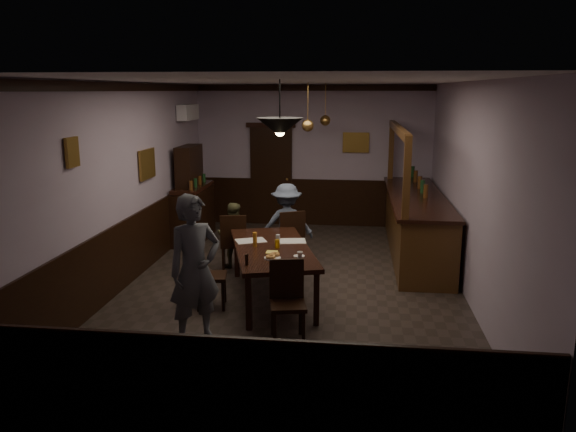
# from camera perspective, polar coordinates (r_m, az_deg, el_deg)

# --- Properties ---
(room) EXTENTS (5.01, 8.01, 3.01)m
(room) POSITION_cam_1_polar(r_m,az_deg,el_deg) (8.10, 0.39, 2.90)
(room) COLOR #2D2621
(room) RESTS_ON ground
(dining_table) EXTENTS (1.57, 2.39, 0.75)m
(dining_table) POSITION_cam_1_polar(r_m,az_deg,el_deg) (7.81, -1.64, -3.61)
(dining_table) COLOR black
(dining_table) RESTS_ON ground
(chair_far_left) EXTENTS (0.49, 0.49, 0.95)m
(chair_far_left) POSITION_cam_1_polar(r_m,az_deg,el_deg) (9.03, -5.56, -2.48)
(chair_far_left) COLOR black
(chair_far_left) RESTS_ON ground
(chair_far_right) EXTENTS (0.57, 0.57, 0.99)m
(chair_far_right) POSITION_cam_1_polar(r_m,az_deg,el_deg) (9.13, 0.22, -2.15)
(chair_far_right) COLOR black
(chair_far_right) RESTS_ON ground
(chair_near) EXTENTS (0.48, 0.48, 0.94)m
(chair_near) POSITION_cam_1_polar(r_m,az_deg,el_deg) (6.62, -0.07, -8.20)
(chair_near) COLOR black
(chair_near) RESTS_ON ground
(chair_side) EXTENTS (0.47, 0.47, 0.93)m
(chair_side) POSITION_cam_1_polar(r_m,az_deg,el_deg) (7.62, -8.39, -5.56)
(chair_side) COLOR black
(chair_side) RESTS_ON ground
(person_standing) EXTENTS (0.75, 0.74, 1.75)m
(person_standing) POSITION_cam_1_polar(r_m,az_deg,el_deg) (6.50, -9.44, -5.43)
(person_standing) COLOR #555961
(person_standing) RESTS_ON ground
(person_seated_left) EXTENTS (0.57, 0.47, 1.08)m
(person_seated_left) POSITION_cam_1_polar(r_m,az_deg,el_deg) (9.30, -5.64, -1.92)
(person_seated_left) COLOR brown
(person_seated_left) RESTS_ON ground
(person_seated_right) EXTENTS (0.97, 0.68, 1.37)m
(person_seated_right) POSITION_cam_1_polar(r_m,az_deg,el_deg) (9.35, -0.15, -0.85)
(person_seated_right) COLOR slate
(person_seated_right) RESTS_ON ground
(newspaper_left) EXTENTS (0.51, 0.44, 0.01)m
(newspaper_left) POSITION_cam_1_polar(r_m,az_deg,el_deg) (8.11, -3.80, -2.52)
(newspaper_left) COLOR silver
(newspaper_left) RESTS_ON dining_table
(newspaper_right) EXTENTS (0.47, 0.37, 0.01)m
(newspaper_right) POSITION_cam_1_polar(r_m,az_deg,el_deg) (8.07, 0.30, -2.56)
(newspaper_right) COLOR silver
(newspaper_right) RESTS_ON dining_table
(napkin) EXTENTS (0.19, 0.19, 0.00)m
(napkin) POSITION_cam_1_polar(r_m,az_deg,el_deg) (7.54, -1.66, -3.67)
(napkin) COLOR #EDD657
(napkin) RESTS_ON dining_table
(saucer) EXTENTS (0.15, 0.15, 0.01)m
(saucer) POSITION_cam_1_polar(r_m,az_deg,el_deg) (7.34, 1.13, -4.10)
(saucer) COLOR white
(saucer) RESTS_ON dining_table
(coffee_cup) EXTENTS (0.10, 0.10, 0.07)m
(coffee_cup) POSITION_cam_1_polar(r_m,az_deg,el_deg) (7.26, 1.23, -3.93)
(coffee_cup) COLOR white
(coffee_cup) RESTS_ON saucer
(pastry_plate) EXTENTS (0.22, 0.22, 0.01)m
(pastry_plate) POSITION_cam_1_polar(r_m,az_deg,el_deg) (7.26, -1.59, -4.29)
(pastry_plate) COLOR white
(pastry_plate) RESTS_ON dining_table
(pastry_ring_a) EXTENTS (0.13, 0.13, 0.04)m
(pastry_ring_a) POSITION_cam_1_polar(r_m,az_deg,el_deg) (7.22, -1.78, -4.15)
(pastry_ring_a) COLOR #C68C47
(pastry_ring_a) RESTS_ON pastry_plate
(pastry_ring_b) EXTENTS (0.13, 0.13, 0.04)m
(pastry_ring_b) POSITION_cam_1_polar(r_m,az_deg,el_deg) (7.32, -1.34, -3.91)
(pastry_ring_b) COLOR #C68C47
(pastry_ring_b) RESTS_ON pastry_plate
(soda_can) EXTENTS (0.07, 0.07, 0.12)m
(soda_can) POSITION_cam_1_polar(r_m,az_deg,el_deg) (7.72, -1.10, -2.84)
(soda_can) COLOR #E9A913
(soda_can) RESTS_ON dining_table
(beer_glass) EXTENTS (0.06, 0.06, 0.20)m
(beer_glass) POSITION_cam_1_polar(r_m,az_deg,el_deg) (7.80, -3.38, -2.39)
(beer_glass) COLOR #BF721E
(beer_glass) RESTS_ON dining_table
(water_glass) EXTENTS (0.06, 0.06, 0.15)m
(water_glass) POSITION_cam_1_polar(r_m,az_deg,el_deg) (7.86, -1.03, -2.45)
(water_glass) COLOR silver
(water_glass) RESTS_ON dining_table
(pepper_mill) EXTENTS (0.04, 0.04, 0.14)m
(pepper_mill) POSITION_cam_1_polar(r_m,az_deg,el_deg) (7.00, -4.22, -4.44)
(pepper_mill) COLOR black
(pepper_mill) RESTS_ON dining_table
(sideboard) EXTENTS (0.50, 1.40, 1.84)m
(sideboard) POSITION_cam_1_polar(r_m,az_deg,el_deg) (11.01, -9.68, 1.31)
(sideboard) COLOR black
(sideboard) RESTS_ON ground
(bar_counter) EXTENTS (0.94, 4.05, 2.28)m
(bar_counter) POSITION_cam_1_polar(r_m,az_deg,el_deg) (10.19, 12.85, -0.68)
(bar_counter) COLOR #492913
(bar_counter) RESTS_ON ground
(door_back) EXTENTS (0.90, 0.06, 2.10)m
(door_back) POSITION_cam_1_polar(r_m,az_deg,el_deg) (12.16, -1.72, 4.04)
(door_back) COLOR black
(door_back) RESTS_ON ground
(ac_unit) EXTENTS (0.20, 0.85, 0.30)m
(ac_unit) POSITION_cam_1_polar(r_m,az_deg,el_deg) (11.33, -10.12, 10.33)
(ac_unit) COLOR white
(ac_unit) RESTS_ON ground
(picture_left_small) EXTENTS (0.04, 0.28, 0.36)m
(picture_left_small) POSITION_cam_1_polar(r_m,az_deg,el_deg) (7.21, -21.09, 6.06)
(picture_left_small) COLOR olive
(picture_left_small) RESTS_ON ground
(picture_left_large) EXTENTS (0.04, 0.62, 0.48)m
(picture_left_large) POSITION_cam_1_polar(r_m,az_deg,el_deg) (9.43, -14.11, 5.14)
(picture_left_large) COLOR olive
(picture_left_large) RESTS_ON ground
(picture_back) EXTENTS (0.55, 0.04, 0.42)m
(picture_back) POSITION_cam_1_polar(r_m,az_deg,el_deg) (11.94, 6.91, 7.42)
(picture_back) COLOR olive
(picture_back) RESTS_ON ground
(pendant_iron) EXTENTS (0.56, 0.56, 0.66)m
(pendant_iron) POSITION_cam_1_polar(r_m,az_deg,el_deg) (6.72, -0.83, 9.01)
(pendant_iron) COLOR black
(pendant_iron) RESTS_ON ground
(pendant_brass_mid) EXTENTS (0.20, 0.20, 0.81)m
(pendant_brass_mid) POSITION_cam_1_polar(r_m,az_deg,el_deg) (9.42, 2.01, 9.16)
(pendant_brass_mid) COLOR #BF8C3F
(pendant_brass_mid) RESTS_ON ground
(pendant_brass_far) EXTENTS (0.20, 0.20, 0.81)m
(pendant_brass_far) POSITION_cam_1_polar(r_m,az_deg,el_deg) (11.03, 3.80, 9.65)
(pendant_brass_far) COLOR #BF8C3F
(pendant_brass_far) RESTS_ON ground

